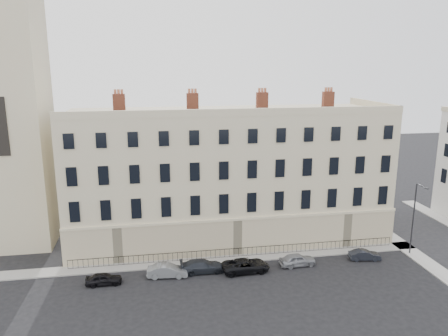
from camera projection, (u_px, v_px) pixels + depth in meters
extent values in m
plane|color=black|center=(310.00, 276.00, 42.56)|extent=(160.00, 160.00, 0.00)
cube|color=beige|center=(228.00, 174.00, 51.31)|extent=(36.00, 12.00, 15.00)
cube|color=beige|center=(238.00, 238.00, 46.77)|extent=(36.10, 0.18, 4.00)
cube|color=beige|center=(367.00, 210.00, 55.58)|extent=(0.18, 12.10, 4.00)
cube|color=beige|center=(238.00, 113.00, 43.86)|extent=(36.00, 0.35, 0.80)
cube|color=beige|center=(374.00, 105.00, 52.41)|extent=(0.35, 12.00, 0.80)
cube|color=brown|center=(119.00, 103.00, 47.35)|extent=(1.30, 0.70, 2.00)
cube|color=brown|center=(193.00, 102.00, 48.67)|extent=(1.30, 0.70, 2.00)
cube|color=brown|center=(262.00, 101.00, 49.99)|extent=(1.30, 0.70, 2.00)
cube|color=brown|center=(328.00, 100.00, 51.31)|extent=(1.30, 0.70, 2.00)
cube|color=beige|center=(9.00, 122.00, 47.75)|extent=(8.00, 8.00, 28.00)
cube|color=gray|center=(202.00, 261.00, 45.68)|extent=(48.00, 2.00, 0.12)
cube|color=gray|center=(389.00, 236.00, 52.36)|extent=(2.00, 24.00, 0.12)
cube|color=black|center=(238.00, 248.00, 46.50)|extent=(35.00, 0.04, 0.04)
cube|color=black|center=(238.00, 256.00, 46.71)|extent=(35.00, 0.04, 0.04)
imported|color=black|center=(104.00, 279.00, 40.84)|extent=(3.35, 1.38, 1.14)
imported|color=slate|center=(167.00, 271.00, 42.29)|extent=(4.03, 1.76, 1.29)
imported|color=#21252D|center=(202.00, 266.00, 43.25)|extent=(4.45, 1.85, 1.29)
imported|color=black|center=(246.00, 265.00, 43.34)|extent=(4.82, 2.38, 1.31)
imported|color=gray|center=(297.00, 260.00, 44.65)|extent=(3.86, 1.81, 1.28)
imported|color=black|center=(365.00, 255.00, 45.99)|extent=(3.42, 1.63, 1.08)
cylinder|color=#2A2B2F|center=(413.00, 219.00, 46.63)|extent=(0.16, 0.16, 7.96)
cylinder|color=#2A2B2F|center=(422.00, 186.00, 45.08)|extent=(0.32, 1.49, 0.10)
cube|color=#2A2B2F|center=(427.00, 188.00, 44.45)|extent=(0.25, 0.52, 0.12)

